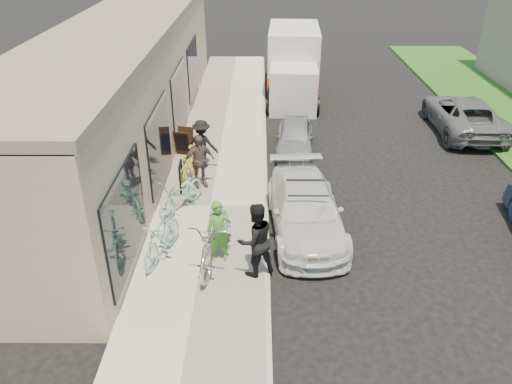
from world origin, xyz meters
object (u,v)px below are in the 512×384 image
object	(u,v)px
sedan_white	(305,209)
bystander_b	(199,161)
tandem_bike	(215,237)
cruiser_bike_a	(162,238)
sandwich_board	(184,142)
moving_truck	(293,66)
bike_rack	(181,174)
sedan_silver	(295,137)
woman_rider	(219,231)
cruiser_bike_b	(181,194)
far_car_gray	(463,114)
man_standing	(255,240)
bystander_a	(202,144)
cruiser_bike_c	(189,164)

from	to	relation	value
sedan_white	bystander_b	world-z (taller)	bystander_b
tandem_bike	cruiser_bike_a	size ratio (longest dim) A/B	1.38
sandwich_board	moving_truck	bearing A→B (deg)	72.45
bike_rack	sedan_silver	distance (m)	4.77
woman_rider	cruiser_bike_b	xyz separation A→B (m)	(-1.18, 2.22, -0.26)
woman_rider	cruiser_bike_b	world-z (taller)	woman_rider
sedan_silver	far_car_gray	bearing A→B (deg)	21.33
woman_rider	cruiser_bike_a	world-z (taller)	woman_rider
sedan_silver	far_car_gray	world-z (taller)	far_car_gray
cruiser_bike_a	bystander_b	size ratio (longest dim) A/B	1.10
sandwich_board	sedan_silver	world-z (taller)	sedan_silver
far_car_gray	man_standing	world-z (taller)	man_standing
far_car_gray	tandem_bike	size ratio (longest dim) A/B	1.93
bike_rack	sandwich_board	xyz separation A→B (m)	(-0.27, 2.59, -0.09)
sandwich_board	bystander_a	world-z (taller)	bystander_a
cruiser_bike_b	sandwich_board	bearing A→B (deg)	124.50
sedan_silver	bystander_b	distance (m)	4.22
sedan_white	far_car_gray	size ratio (longest dim) A/B	0.93
sedan_white	moving_truck	xyz separation A→B (m)	(0.33, 11.55, 0.66)
sandwich_board	sedan_white	distance (m)	5.80
woman_rider	cruiser_bike_b	bearing A→B (deg)	115.51
far_car_gray	bystander_b	bearing A→B (deg)	28.87
man_standing	cruiser_bike_b	world-z (taller)	man_standing
man_standing	woman_rider	bearing A→B (deg)	-59.24
tandem_bike	cruiser_bike_a	world-z (taller)	tandem_bike
bike_rack	cruiser_bike_c	distance (m)	0.77
moving_truck	bystander_a	distance (m)	8.74
sedan_white	far_car_gray	bearing A→B (deg)	43.04
bike_rack	woman_rider	xyz separation A→B (m)	(1.35, -3.32, 0.22)
tandem_bike	cruiser_bike_b	size ratio (longest dim) A/B	1.30
bike_rack	man_standing	size ratio (longest dim) A/B	0.51
moving_truck	woman_rider	size ratio (longest dim) A/B	3.94
sedan_white	man_standing	size ratio (longest dim) A/B	2.52
far_car_gray	bystander_b	xyz separation A→B (m)	(-9.50, -4.85, 0.30)
bystander_a	bystander_b	distance (m)	1.35
bike_rack	bystander_b	xyz separation A→B (m)	(0.51, 0.29, 0.27)
bike_rack	tandem_bike	bearing A→B (deg)	-69.35
far_car_gray	cruiser_bike_a	size ratio (longest dim) A/B	2.66
sedan_white	man_standing	bearing A→B (deg)	-126.32
sedan_silver	man_standing	size ratio (longest dim) A/B	1.77
sedan_silver	bystander_a	size ratio (longest dim) A/B	1.99
cruiser_bike_a	cruiser_bike_c	bearing A→B (deg)	104.72
bystander_a	cruiser_bike_b	bearing A→B (deg)	97.83
sandwich_board	sedan_white	bearing A→B (deg)	-37.71
moving_truck	far_car_gray	size ratio (longest dim) A/B	1.25
bystander_b	far_car_gray	bearing A→B (deg)	-1.44
woman_rider	moving_truck	bearing A→B (deg)	76.85
sandwich_board	cruiser_bike_b	size ratio (longest dim) A/B	0.46
woman_rider	cruiser_bike_b	distance (m)	2.53
cruiser_bike_b	bike_rack	bearing A→B (deg)	126.36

